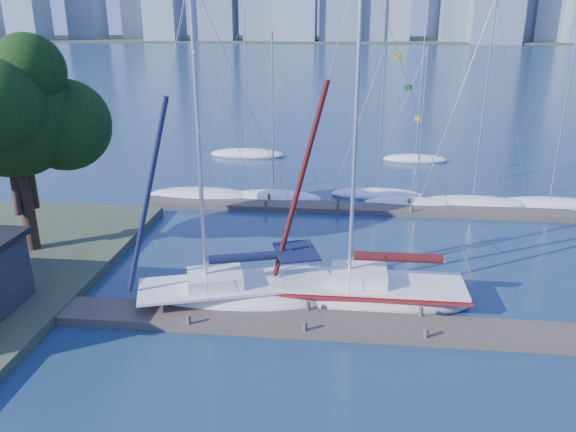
# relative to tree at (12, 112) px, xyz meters

# --- Properties ---
(ground) EXTENTS (700.00, 700.00, 0.00)m
(ground) POSITION_rel_tree_xyz_m (15.87, -6.06, -8.20)
(ground) COLOR navy
(ground) RESTS_ON ground
(near_dock) EXTENTS (26.00, 2.00, 0.40)m
(near_dock) POSITION_rel_tree_xyz_m (15.87, -6.06, -8.00)
(near_dock) COLOR #453D33
(near_dock) RESTS_ON ground
(far_dock) EXTENTS (30.00, 1.80, 0.36)m
(far_dock) POSITION_rel_tree_xyz_m (17.87, 9.94, -8.02)
(far_dock) COLOR #453D33
(far_dock) RESTS_ON ground
(far_shore) EXTENTS (800.00, 100.00, 1.50)m
(far_shore) POSITION_rel_tree_xyz_m (15.87, 313.94, -8.20)
(far_shore) COLOR #38472D
(far_shore) RESTS_ON ground
(tree) EXTENTS (9.15, 8.35, 12.18)m
(tree) POSITION_rel_tree_xyz_m (0.00, 0.00, 0.00)
(tree) COLOR #322216
(tree) RESTS_ON ground
(sailboat_navy) EXTENTS (9.44, 5.49, 15.13)m
(sailboat_navy) POSITION_rel_tree_xyz_m (12.06, -4.24, -7.05)
(sailboat_navy) COLOR white
(sailboat_navy) RESTS_ON ground
(sailboat_maroon) EXTENTS (9.30, 3.06, 16.01)m
(sailboat_maroon) POSITION_rel_tree_xyz_m (18.76, -3.41, -6.99)
(sailboat_maroon) COLOR white
(sailboat_maroon) RESTS_ON ground
(bg_boat_0) EXTENTS (8.38, 4.41, 16.09)m
(bg_boat_0) POSITION_rel_tree_xyz_m (6.71, 11.52, -7.90)
(bg_boat_0) COLOR white
(bg_boat_0) RESTS_ON ground
(bg_boat_1) EXTENTS (7.48, 4.00, 12.24)m
(bg_boat_1) POSITION_rel_tree_xyz_m (12.07, 11.70, -7.95)
(bg_boat_1) COLOR white
(bg_boat_1) RESTS_ON ground
(bg_boat_2) EXTENTS (7.14, 4.34, 11.20)m
(bg_boat_2) POSITION_rel_tree_xyz_m (19.75, 13.36, -7.98)
(bg_boat_2) COLOR white
(bg_boat_2) RESTS_ON ground
(bg_boat_3) EXTENTS (7.50, 2.58, 11.30)m
(bg_boat_3) POSITION_rel_tree_xyz_m (22.40, 11.41, -7.98)
(bg_boat_3) COLOR white
(bg_boat_3) RESTS_ON ground
(bg_boat_4) EXTENTS (8.19, 4.16, 14.56)m
(bg_boat_4) POSITION_rel_tree_xyz_m (26.47, 11.83, -7.93)
(bg_boat_4) COLOR white
(bg_boat_4) RESTS_ON ground
(bg_boat_5) EXTENTS (8.05, 4.78, 13.19)m
(bg_boat_5) POSITION_rel_tree_xyz_m (31.89, 12.30, -7.96)
(bg_boat_5) COLOR white
(bg_boat_5) RESTS_ON ground
(bg_boat_6) EXTENTS (7.31, 2.49, 13.76)m
(bg_boat_6) POSITION_rel_tree_xyz_m (7.74, 25.12, -7.93)
(bg_boat_6) COLOR white
(bg_boat_6) RESTS_ON ground
(bg_boat_7) EXTENTS (6.25, 2.87, 12.45)m
(bg_boat_7) POSITION_rel_tree_xyz_m (23.79, 24.95, -7.96)
(bg_boat_7) COLOR white
(bg_boat_7) RESTS_ON ground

